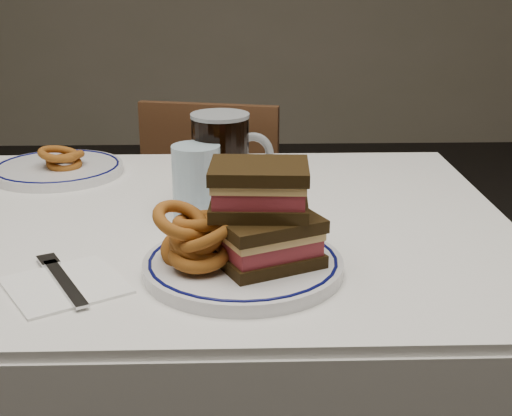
{
  "coord_description": "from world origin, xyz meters",
  "views": [
    {
      "loc": [
        0.17,
        -1.14,
        1.17
      ],
      "look_at": [
        0.19,
        -0.19,
        0.83
      ],
      "focal_mm": 50.0,
      "sensor_mm": 36.0,
      "label": 1
    }
  ],
  "objects_px": {
    "reuben_sandwich": "(263,214)",
    "beer_mug": "(223,160)",
    "main_plate": "(243,265)",
    "chair_far": "(220,223)",
    "far_plate": "(58,169)"
  },
  "relations": [
    {
      "from": "beer_mug",
      "to": "far_plate",
      "type": "xyz_separation_m",
      "value": [
        -0.34,
        0.22,
        -0.08
      ]
    },
    {
      "from": "chair_far",
      "to": "reuben_sandwich",
      "type": "relative_size",
      "value": 4.91
    },
    {
      "from": "beer_mug",
      "to": "far_plate",
      "type": "height_order",
      "value": "beer_mug"
    },
    {
      "from": "main_plate",
      "to": "beer_mug",
      "type": "bearing_deg",
      "value": 96.45
    },
    {
      "from": "chair_far",
      "to": "main_plate",
      "type": "relative_size",
      "value": 2.88
    },
    {
      "from": "chair_far",
      "to": "beer_mug",
      "type": "distance_m",
      "value": 0.84
    },
    {
      "from": "chair_far",
      "to": "main_plate",
      "type": "bearing_deg",
      "value": -86.81
    },
    {
      "from": "reuben_sandwich",
      "to": "beer_mug",
      "type": "distance_m",
      "value": 0.29
    },
    {
      "from": "chair_far",
      "to": "beer_mug",
      "type": "bearing_deg",
      "value": -88.06
    },
    {
      "from": "beer_mug",
      "to": "far_plate",
      "type": "bearing_deg",
      "value": 147.6
    },
    {
      "from": "main_plate",
      "to": "chair_far",
      "type": "bearing_deg",
      "value": 93.19
    },
    {
      "from": "far_plate",
      "to": "beer_mug",
      "type": "bearing_deg",
      "value": -32.4
    },
    {
      "from": "chair_far",
      "to": "reuben_sandwich",
      "type": "bearing_deg",
      "value": -85.25
    },
    {
      "from": "beer_mug",
      "to": "reuben_sandwich",
      "type": "bearing_deg",
      "value": -78.11
    },
    {
      "from": "main_plate",
      "to": "reuben_sandwich",
      "type": "bearing_deg",
      "value": -8.09
    }
  ]
}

